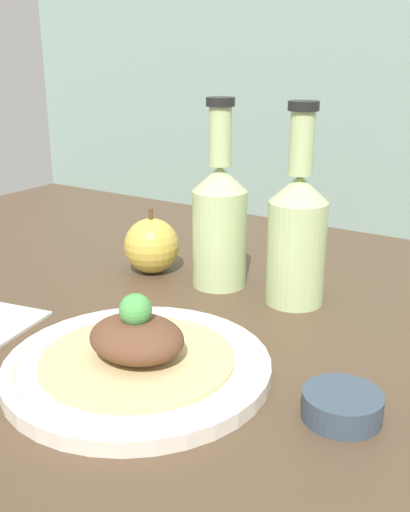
{
  "coord_description": "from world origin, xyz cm",
  "views": [
    {
      "loc": [
        28.7,
        -57.48,
        32.78
      ],
      "look_at": [
        -8.48,
        0.05,
        9.5
      ],
      "focal_mm": 42.0,
      "sensor_mm": 36.0,
      "label": 1
    }
  ],
  "objects_px": {
    "plate": "(138,365)",
    "dipping_bowl": "(342,406)",
    "cider_bottle_right": "(297,232)",
    "plated_food": "(137,342)",
    "apple": "(152,246)",
    "cider_bottle_left": "(220,219)"
  },
  "relations": [
    {
      "from": "cider_bottle_left",
      "to": "apple",
      "type": "distance_m",
      "value": 0.13
    },
    {
      "from": "plate",
      "to": "cider_bottle_right",
      "type": "relative_size",
      "value": 1.05
    },
    {
      "from": "plated_food",
      "to": "cider_bottle_right",
      "type": "distance_m",
      "value": 0.29
    },
    {
      "from": "cider_bottle_right",
      "to": "plated_food",
      "type": "bearing_deg",
      "value": -101.74
    },
    {
      "from": "plate",
      "to": "dipping_bowl",
      "type": "xyz_separation_m",
      "value": [
        0.21,
        0.04,
        0.0
      ]
    },
    {
      "from": "apple",
      "to": "plate",
      "type": "bearing_deg",
      "value": -55.12
    },
    {
      "from": "plate",
      "to": "dipping_bowl",
      "type": "distance_m",
      "value": 0.22
    },
    {
      "from": "plated_food",
      "to": "dipping_bowl",
      "type": "xyz_separation_m",
      "value": [
        0.21,
        0.04,
        -0.03
      ]
    },
    {
      "from": "plate",
      "to": "plated_food",
      "type": "height_order",
      "value": "plated_food"
    },
    {
      "from": "cider_bottle_left",
      "to": "cider_bottle_right",
      "type": "xyz_separation_m",
      "value": [
        0.12,
        0.0,
        0.0
      ]
    },
    {
      "from": "cider_bottle_left",
      "to": "dipping_bowl",
      "type": "height_order",
      "value": "cider_bottle_left"
    },
    {
      "from": "apple",
      "to": "dipping_bowl",
      "type": "xyz_separation_m",
      "value": [
        0.4,
        -0.22,
        -0.03
      ]
    },
    {
      "from": "plated_food",
      "to": "apple",
      "type": "relative_size",
      "value": 2.03
    },
    {
      "from": "plate",
      "to": "cider_bottle_left",
      "type": "distance_m",
      "value": 0.29
    },
    {
      "from": "plated_food",
      "to": "cider_bottle_right",
      "type": "xyz_separation_m",
      "value": [
        0.06,
        0.27,
        0.06
      ]
    },
    {
      "from": "plated_food",
      "to": "apple",
      "type": "height_order",
      "value": "apple"
    },
    {
      "from": "plate",
      "to": "cider_bottle_left",
      "type": "relative_size",
      "value": 1.05
    },
    {
      "from": "cider_bottle_left",
      "to": "cider_bottle_right",
      "type": "bearing_deg",
      "value": 0.0
    },
    {
      "from": "cider_bottle_left",
      "to": "apple",
      "type": "relative_size",
      "value": 2.64
    },
    {
      "from": "plate",
      "to": "apple",
      "type": "bearing_deg",
      "value": 124.88
    },
    {
      "from": "apple",
      "to": "dipping_bowl",
      "type": "bearing_deg",
      "value": -29.14
    },
    {
      "from": "plate",
      "to": "dipping_bowl",
      "type": "relative_size",
      "value": 3.76
    }
  ]
}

